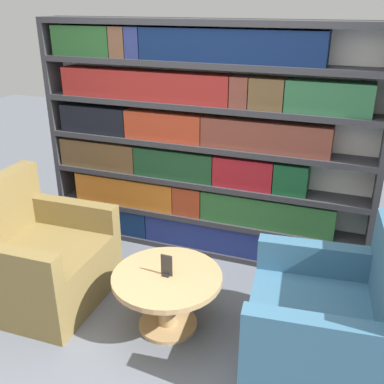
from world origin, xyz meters
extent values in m
plane|color=slate|center=(0.00, 0.00, 0.00)|extent=(14.00, 14.00, 0.00)
cube|color=silver|center=(0.00, 1.62, 1.05)|extent=(3.01, 0.05, 2.09)
cube|color=#333338|center=(-1.48, 1.50, 1.05)|extent=(0.05, 0.30, 2.09)
cube|color=#333338|center=(1.48, 1.50, 1.05)|extent=(0.05, 0.30, 2.09)
cube|color=#333338|center=(0.00, 1.50, 0.03)|extent=(2.91, 0.30, 0.05)
cube|color=#333338|center=(0.00, 1.50, 0.35)|extent=(2.91, 0.30, 0.05)
cube|color=#333338|center=(0.00, 1.50, 0.70)|extent=(2.91, 0.30, 0.05)
cube|color=#333338|center=(0.00, 1.50, 1.05)|extent=(2.91, 0.30, 0.05)
cube|color=#333338|center=(0.00, 1.50, 1.39)|extent=(2.91, 0.30, 0.05)
cube|color=#333338|center=(0.00, 1.50, 1.74)|extent=(2.91, 0.30, 0.05)
cube|color=#333338|center=(0.00, 1.50, 2.07)|extent=(2.91, 0.30, 0.05)
cube|color=#347538|center=(-1.10, 1.47, 0.18)|extent=(0.46, 0.20, 0.27)
cube|color=navy|center=(-0.70, 1.47, 0.18)|extent=(0.32, 0.20, 0.27)
cube|color=navy|center=(0.42, 1.47, 0.18)|extent=(1.91, 0.20, 0.27)
cube|color=orange|center=(-0.78, 1.47, 0.51)|extent=(1.04, 0.20, 0.27)
cube|color=#B13E21|center=(-0.11, 1.47, 0.51)|extent=(0.27, 0.20, 0.27)
cube|color=#2F6933|center=(0.61, 1.47, 0.51)|extent=(1.17, 0.20, 0.27)
cube|color=brown|center=(-1.04, 1.47, 0.85)|extent=(0.79, 0.20, 0.26)
cube|color=#1D4728|center=(-0.25, 1.47, 0.85)|extent=(0.76, 0.20, 0.26)
cube|color=#A51B25|center=(0.40, 1.47, 0.85)|extent=(0.52, 0.20, 0.26)
cube|color=#16502C|center=(0.80, 1.47, 0.85)|extent=(0.28, 0.20, 0.26)
cube|color=black|center=(-1.05, 1.47, 1.20)|extent=(0.67, 0.20, 0.25)
cube|color=#B83D23|center=(-0.35, 1.47, 1.20)|extent=(0.72, 0.20, 0.25)
cube|color=brown|center=(0.56, 1.47, 1.20)|extent=(1.07, 0.20, 0.25)
cube|color=#A12623|center=(-0.54, 1.47, 1.54)|extent=(1.58, 0.20, 0.25)
cube|color=brown|center=(0.33, 1.47, 1.54)|extent=(0.15, 0.20, 0.25)
cube|color=brown|center=(0.56, 1.47, 1.54)|extent=(0.28, 0.20, 0.25)
cube|color=#2D663F|center=(1.03, 1.47, 1.54)|extent=(0.65, 0.20, 0.25)
cube|color=#27592A|center=(-1.10, 1.47, 1.89)|extent=(0.57, 0.20, 0.26)
cube|color=brown|center=(-0.74, 1.47, 1.89)|extent=(0.14, 0.20, 0.26)
cube|color=navy|center=(-0.60, 1.47, 1.89)|extent=(0.13, 0.20, 0.26)
cube|color=#0F234F|center=(0.23, 1.47, 1.89)|extent=(1.51, 0.20, 0.26)
cube|color=olive|center=(-0.91, 0.32, 0.23)|extent=(0.92, 0.96, 0.46)
cube|color=olive|center=(-0.83, -0.08, 0.57)|extent=(0.76, 0.14, 0.23)
cube|color=olive|center=(-0.86, 0.73, 0.57)|extent=(0.76, 0.14, 0.23)
cube|color=#386684|center=(1.21, 0.32, 0.23)|extent=(0.99, 1.03, 0.46)
cube|color=#386684|center=(1.09, 0.72, 0.57)|extent=(0.76, 0.20, 0.23)
cube|color=#386684|center=(1.18, -0.09, 0.57)|extent=(0.76, 0.20, 0.23)
cylinder|color=tan|center=(0.15, 0.34, 0.20)|extent=(0.14, 0.14, 0.40)
cylinder|color=tan|center=(0.15, 0.34, 0.01)|extent=(0.43, 0.43, 0.03)
cylinder|color=tan|center=(0.15, 0.34, 0.42)|extent=(0.79, 0.79, 0.04)
cube|color=black|center=(0.15, 0.34, 0.45)|extent=(0.05, 0.06, 0.01)
cube|color=#2D2D2D|center=(0.15, 0.34, 0.52)|extent=(0.08, 0.01, 0.16)
camera|label=1|loc=(1.25, -2.10, 2.23)|focal=42.00mm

